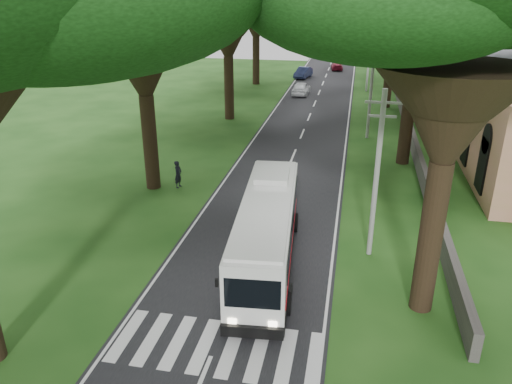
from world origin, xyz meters
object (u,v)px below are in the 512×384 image
(distant_car_a, at_px, (301,88))
(distant_car_c, at_px, (337,66))
(pole_near, at_px, (377,173))
(pedestrian, at_px, (178,174))
(distant_car_b, at_px, (303,72))
(pole_far, at_px, (369,56))
(pole_mid, at_px, (371,88))
(coach_bus, at_px, (267,230))

(distant_car_a, distance_m, distant_car_c, 19.44)
(pole_near, distance_m, pedestrian, 13.88)
(distant_car_a, bearing_deg, distant_car_b, -82.44)
(pole_far, xyz_separation_m, distant_car_a, (-7.48, -3.72, -3.39))
(pole_far, height_order, distant_car_c, pole_far)
(pole_mid, bearing_deg, distant_car_b, 107.11)
(pole_near, xyz_separation_m, pedestrian, (-11.92, 6.31, -3.30))
(distant_car_a, height_order, pedestrian, pedestrian)
(distant_car_a, relative_size, pedestrian, 2.51)
(pole_near, bearing_deg, distant_car_b, 100.12)
(pole_far, height_order, coach_bus, pole_far)
(pole_near, bearing_deg, pole_mid, 90.00)
(distant_car_a, relative_size, distant_car_b, 1.04)
(pole_mid, bearing_deg, pedestrian, -131.04)
(pole_near, distance_m, distant_car_b, 48.50)
(pole_near, relative_size, pedestrian, 4.53)
(pole_far, xyz_separation_m, distant_car_c, (-4.28, 15.45, -3.57))
(pole_near, height_order, pole_far, same)
(pole_far, relative_size, distant_car_b, 1.87)
(pole_mid, relative_size, distant_car_a, 1.80)
(pole_far, height_order, distant_car_b, pole_far)
(distant_car_b, bearing_deg, distant_car_a, -73.35)
(pole_mid, height_order, distant_car_b, pole_mid)
(coach_bus, bearing_deg, pole_mid, 73.03)
(distant_car_a, xyz_separation_m, pedestrian, (-4.44, -29.97, 0.10))
(pole_near, xyz_separation_m, pole_far, (0.00, 40.00, 0.00))
(pole_near, distance_m, coach_bus, 5.61)
(coach_bus, bearing_deg, distant_car_c, 84.74)
(pole_near, distance_m, pole_far, 40.00)
(pole_near, height_order, distant_car_a, pole_near)
(pole_far, bearing_deg, distant_car_c, 105.49)
(pole_far, height_order, pedestrian, pole_far)
(coach_bus, bearing_deg, pole_far, 78.76)
(distant_car_c, bearing_deg, distant_car_a, 75.39)
(pedestrian, bearing_deg, distant_car_b, 4.60)
(distant_car_b, bearing_deg, coach_bus, -74.10)
(distant_car_a, bearing_deg, coach_bus, 96.59)
(pedestrian, bearing_deg, distant_car_c, 0.49)
(coach_bus, height_order, distant_car_a, coach_bus)
(pedestrian, bearing_deg, pole_near, -108.58)
(distant_car_b, bearing_deg, distant_car_c, 73.19)
(distant_car_b, bearing_deg, pedestrian, -83.21)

